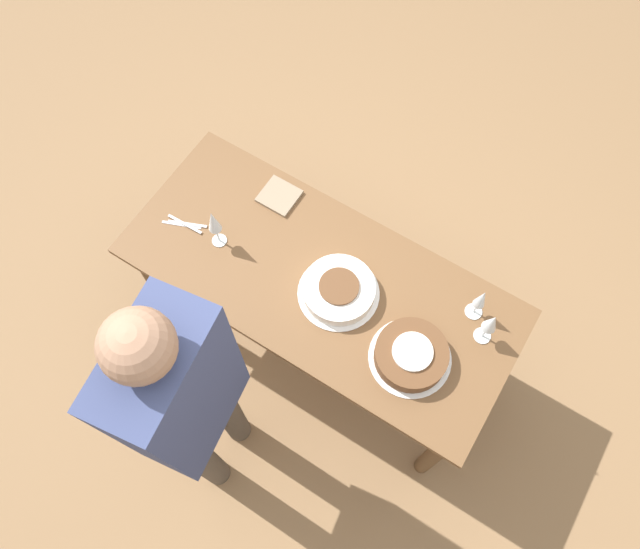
% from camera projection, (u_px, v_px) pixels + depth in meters
% --- Properties ---
extents(ground_plane, '(12.00, 12.00, 0.00)m').
position_uv_depth(ground_plane, '(320.00, 339.00, 3.23)').
color(ground_plane, '#8E6B47').
extents(dining_table, '(1.64, 0.71, 0.77)m').
position_uv_depth(dining_table, '(320.00, 292.00, 2.64)').
color(dining_table, brown).
rests_on(dining_table, ground_plane).
extents(cake_center_white, '(0.33, 0.33, 0.08)m').
position_uv_depth(cake_center_white, '(339.00, 290.00, 2.47)').
color(cake_center_white, white).
rests_on(cake_center_white, dining_table).
extents(cake_front_chocolate, '(0.32, 0.32, 0.09)m').
position_uv_depth(cake_front_chocolate, '(411.00, 355.00, 2.36)').
color(cake_front_chocolate, white).
rests_on(cake_front_chocolate, dining_table).
extents(wine_glass_near, '(0.07, 0.07, 0.20)m').
position_uv_depth(wine_glass_near, '(481.00, 300.00, 2.35)').
color(wine_glass_near, silver).
rests_on(wine_glass_near, dining_table).
extents(wine_glass_far, '(0.07, 0.07, 0.21)m').
position_uv_depth(wine_glass_far, '(491.00, 323.00, 2.30)').
color(wine_glass_far, silver).
rests_on(wine_glass_far, dining_table).
extents(wine_glass_extra, '(0.06, 0.06, 0.23)m').
position_uv_depth(wine_glass_extra, '(214.00, 222.00, 2.46)').
color(wine_glass_extra, silver).
rests_on(wine_glass_extra, dining_table).
extents(fork_pile, '(0.18, 0.09, 0.01)m').
position_uv_depth(fork_pile, '(185.00, 224.00, 2.63)').
color(fork_pile, silver).
rests_on(fork_pile, dining_table).
extents(napkin_stack, '(0.16, 0.15, 0.02)m').
position_uv_depth(napkin_stack, '(279.00, 196.00, 2.68)').
color(napkin_stack, gray).
rests_on(napkin_stack, dining_table).
extents(person_cutting, '(0.28, 0.43, 1.75)m').
position_uv_depth(person_cutting, '(186.00, 401.00, 2.03)').
color(person_cutting, '#4C4238').
rests_on(person_cutting, ground_plane).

